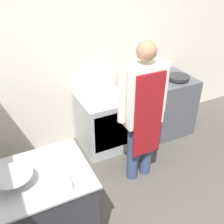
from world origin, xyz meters
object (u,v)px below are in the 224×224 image
at_px(stove, 160,106).
at_px(plastic_tub, 61,184).
at_px(person_cook, 143,108).
at_px(fridge_unit, 104,122).
at_px(mixing_bowl, 14,180).
at_px(saute_pan, 179,77).
at_px(stock_pot, 147,69).

relative_size(stove, plastic_tub, 6.28).
bearing_deg(person_cook, fridge_unit, 99.46).
bearing_deg(plastic_tub, mixing_bowl, 151.50).
bearing_deg(stove, plastic_tub, -145.38).
bearing_deg(saute_pan, mixing_bowl, -156.73).
height_order(fridge_unit, plastic_tub, plastic_tub).
relative_size(stove, fridge_unit, 1.16).
bearing_deg(plastic_tub, stock_pot, 40.10).
height_order(stove, stock_pot, stock_pot).
relative_size(stove, mixing_bowl, 3.06).
relative_size(fridge_unit, saute_pan, 2.55).
distance_m(plastic_tub, saute_pan, 2.44).
relative_size(fridge_unit, person_cook, 0.45).
xyz_separation_m(fridge_unit, stock_pot, (0.72, 0.08, 0.65)).
bearing_deg(plastic_tub, saute_pan, 29.89).
height_order(person_cook, mixing_bowl, person_cook).
bearing_deg(fridge_unit, stock_pot, 6.01).
relative_size(stove, saute_pan, 2.96).
bearing_deg(stock_pot, mixing_bowl, -147.85).
height_order(stove, saute_pan, saute_pan).
bearing_deg(stock_pot, saute_pan, -31.75).
bearing_deg(saute_pan, stove, 146.93).
distance_m(stove, stock_pot, 0.65).
bearing_deg(stock_pot, fridge_unit, -173.99).
bearing_deg(person_cook, stove, 41.87).
xyz_separation_m(person_cook, plastic_tub, (-1.14, -0.62, -0.06)).
height_order(mixing_bowl, stock_pot, stock_pot).
relative_size(person_cook, mixing_bowl, 5.83).
xyz_separation_m(plastic_tub, saute_pan, (2.12, 1.22, 0.01)).
distance_m(fridge_unit, person_cook, 0.98).
distance_m(fridge_unit, stock_pot, 0.98).
distance_m(fridge_unit, plastic_tub, 1.79).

